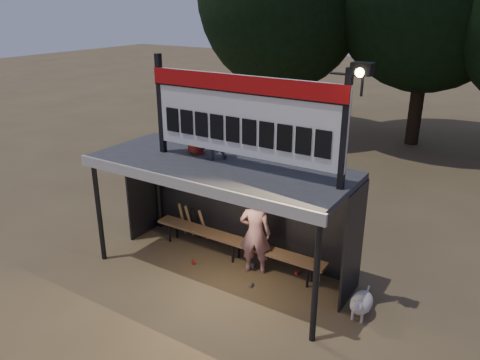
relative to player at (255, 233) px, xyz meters
name	(u,v)px	position (x,y,z in m)	size (l,w,h in m)	color
ground	(221,272)	(-0.56, -0.39, -0.86)	(80.00, 80.00, 0.00)	brown
player	(255,233)	(0.00, 0.00, 0.00)	(0.63, 0.41, 1.72)	silver
child_a	(213,130)	(-0.84, -0.19, 2.02)	(0.54, 0.42, 1.11)	slate
child_b	(196,126)	(-1.30, -0.11, 2.01)	(0.54, 0.35, 1.10)	#B42A1B
dugout_shelter	(227,183)	(-0.56, -0.14, 0.99)	(5.10, 2.08, 2.32)	#38383A
scoreboard_assembly	(245,114)	(-0.01, -0.40, 2.47)	(4.10, 0.27, 1.99)	black
bench	(236,242)	(-0.56, 0.16, -0.42)	(4.00, 0.35, 0.48)	olive
dog	(361,303)	(2.29, -0.30, -0.58)	(0.36, 0.81, 0.49)	silver
bats	(193,222)	(-1.90, 0.43, -0.43)	(0.68, 0.35, 0.84)	olive
litter	(263,272)	(0.19, -0.02, -0.82)	(2.56, 1.00, 0.08)	red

